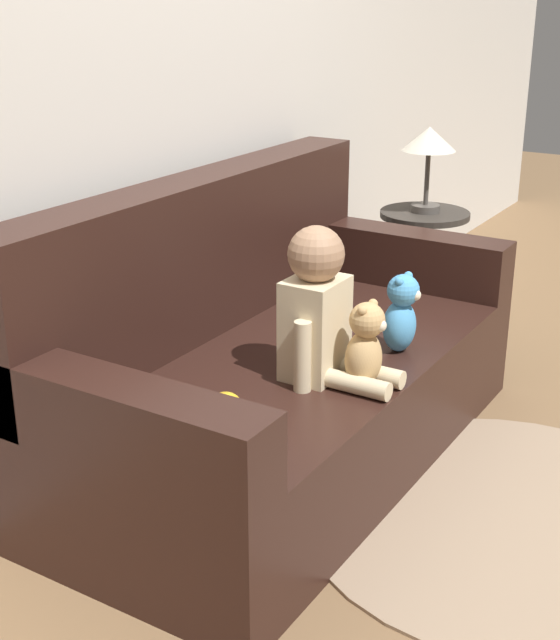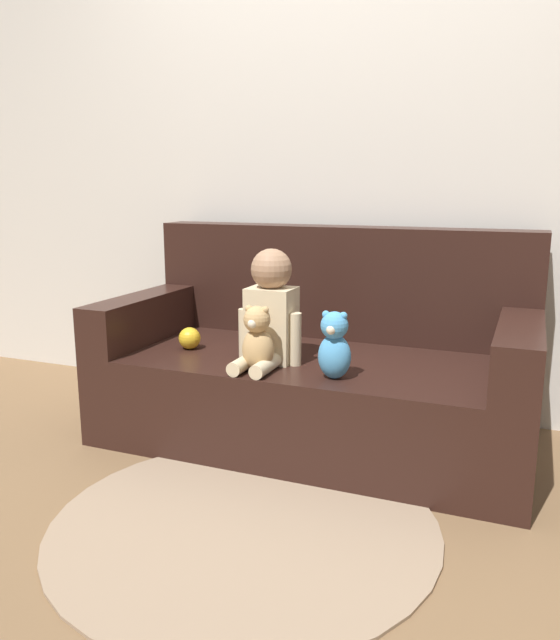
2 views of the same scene
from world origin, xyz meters
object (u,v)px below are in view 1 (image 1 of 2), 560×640
object	(u,v)px
couch	(270,368)
toy_ball	(226,410)
person_baby	(320,312)
plush_toy_side	(401,313)
teddy_bear_brown	(365,345)
side_table	(427,184)

from	to	relation	value
couch	toy_ball	bearing A→B (deg)	-159.35
toy_ball	person_baby	bearing A→B (deg)	-7.44
couch	plush_toy_side	world-z (taller)	couch
plush_toy_side	teddy_bear_brown	bearing A→B (deg)	-175.50
person_baby	toy_ball	distance (m)	0.43
toy_ball	side_table	size ratio (longest dim) A/B	0.10
couch	teddy_bear_brown	distance (m)	0.46
person_baby	couch	bearing A→B (deg)	63.55
person_baby	teddy_bear_brown	world-z (taller)	person_baby
couch	toy_ball	distance (m)	0.58
couch	side_table	world-z (taller)	side_table
toy_ball	side_table	bearing A→B (deg)	6.02
couch	person_baby	size ratio (longest dim) A/B	3.90
person_baby	toy_ball	size ratio (longest dim) A/B	4.78
teddy_bear_brown	plush_toy_side	world-z (taller)	teddy_bear_brown
couch	plush_toy_side	distance (m)	0.46
person_baby	side_table	distance (m)	1.34
couch	teddy_bear_brown	size ratio (longest dim) A/B	6.89
person_baby	plush_toy_side	bearing A→B (deg)	-21.43
teddy_bear_brown	toy_ball	xyz separation A→B (m)	(-0.41, 0.20, -0.08)
teddy_bear_brown	plush_toy_side	xyz separation A→B (m)	(0.30, 0.02, -0.00)
plush_toy_side	toy_ball	xyz separation A→B (m)	(-0.71, 0.17, -0.08)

